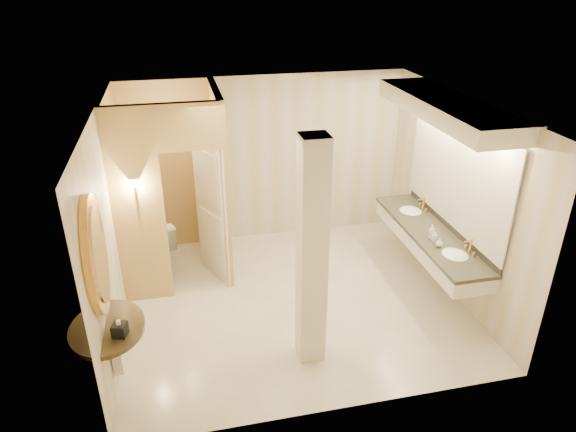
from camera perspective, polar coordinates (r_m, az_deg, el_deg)
name	(u,v)px	position (r m, az deg, el deg)	size (l,w,h in m)	color
floor	(293,300)	(7.20, 0.54, -9.29)	(4.50, 4.50, 0.00)	silver
ceiling	(294,107)	(6.06, 0.65, 12.04)	(4.50, 4.50, 0.00)	silver
wall_back	(265,160)	(8.33, -2.54, 6.25)	(4.50, 0.02, 2.70)	beige
wall_front	(342,303)	(4.85, 6.02, -9.55)	(4.50, 0.02, 2.70)	beige
wall_left	(109,230)	(6.44, -19.31, -1.46)	(0.02, 4.00, 2.70)	beige
wall_right	(455,196)	(7.32, 18.03, 2.08)	(0.02, 4.00, 2.70)	beige
toilet_closet	(199,188)	(7.25, -9.87, 3.08)	(1.50, 1.55, 2.70)	#EBC27A
wall_sconce	(134,184)	(6.64, -16.70, 3.41)	(0.14, 0.14, 0.42)	gold
vanity	(440,180)	(7.06, 16.54, 3.88)	(0.75, 2.65, 2.09)	silver
console_shelf	(101,288)	(5.37, -20.03, -7.48)	(0.94, 0.94, 1.92)	black
pillar	(312,256)	(5.55, 2.69, -4.43)	(0.30, 0.30, 2.70)	silver
tissue_box	(120,330)	(5.43, -18.19, -11.91)	(0.13, 0.13, 0.13)	black
toilet	(155,244)	(7.96, -14.52, -3.00)	(0.46, 0.81, 0.83)	white
soap_bottle_a	(434,236)	(7.07, 15.96, -2.18)	(0.06, 0.06, 0.13)	beige
soap_bottle_b	(439,243)	(6.94, 16.43, -2.85)	(0.09, 0.09, 0.12)	silver
soap_bottle_c	(432,232)	(7.10, 15.66, -1.71)	(0.08, 0.08, 0.20)	#C6B28C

